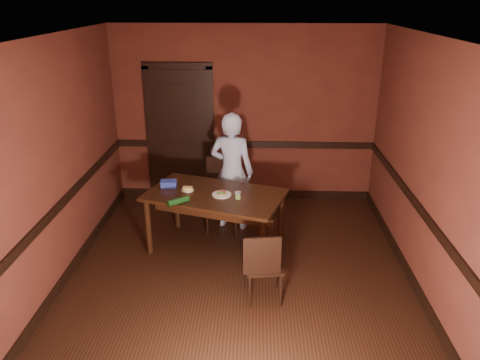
# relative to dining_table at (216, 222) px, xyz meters

# --- Properties ---
(floor) EXTENTS (4.00, 4.50, 0.01)m
(floor) POSITION_rel_dining_table_xyz_m (0.32, -0.56, -0.39)
(floor) COLOR black
(floor) RESTS_ON ground
(ceiling) EXTENTS (4.00, 4.50, 0.01)m
(ceiling) POSITION_rel_dining_table_xyz_m (0.32, -0.56, 2.31)
(ceiling) COLOR silver
(ceiling) RESTS_ON ground
(wall_back) EXTENTS (4.00, 0.02, 2.70)m
(wall_back) POSITION_rel_dining_table_xyz_m (0.32, 1.69, 0.96)
(wall_back) COLOR #58251A
(wall_back) RESTS_ON ground
(wall_front) EXTENTS (4.00, 0.02, 2.70)m
(wall_front) POSITION_rel_dining_table_xyz_m (0.32, -2.81, 0.96)
(wall_front) COLOR #58251A
(wall_front) RESTS_ON ground
(wall_left) EXTENTS (0.02, 4.50, 2.70)m
(wall_left) POSITION_rel_dining_table_xyz_m (-1.68, -0.56, 0.96)
(wall_left) COLOR #58251A
(wall_left) RESTS_ON ground
(wall_right) EXTENTS (0.02, 4.50, 2.70)m
(wall_right) POSITION_rel_dining_table_xyz_m (2.32, -0.56, 0.96)
(wall_right) COLOR #58251A
(wall_right) RESTS_ON ground
(dado_back) EXTENTS (4.00, 0.03, 0.10)m
(dado_back) POSITION_rel_dining_table_xyz_m (0.32, 1.67, 0.51)
(dado_back) COLOR black
(dado_back) RESTS_ON ground
(dado_left) EXTENTS (0.03, 4.50, 0.10)m
(dado_left) POSITION_rel_dining_table_xyz_m (-1.67, -0.56, 0.51)
(dado_left) COLOR black
(dado_left) RESTS_ON ground
(dado_right) EXTENTS (0.03, 4.50, 0.10)m
(dado_right) POSITION_rel_dining_table_xyz_m (2.30, -0.56, 0.51)
(dado_right) COLOR black
(dado_right) RESTS_ON ground
(baseboard_back) EXTENTS (4.00, 0.03, 0.12)m
(baseboard_back) POSITION_rel_dining_table_xyz_m (0.32, 1.67, -0.33)
(baseboard_back) COLOR black
(baseboard_back) RESTS_ON ground
(baseboard_left) EXTENTS (0.03, 4.50, 0.12)m
(baseboard_left) POSITION_rel_dining_table_xyz_m (-1.67, -0.56, -0.33)
(baseboard_left) COLOR black
(baseboard_left) RESTS_ON ground
(baseboard_right) EXTENTS (0.03, 4.50, 0.12)m
(baseboard_right) POSITION_rel_dining_table_xyz_m (2.30, -0.56, -0.33)
(baseboard_right) COLOR black
(baseboard_right) RESTS_ON ground
(door) EXTENTS (1.05, 0.07, 2.20)m
(door) POSITION_rel_dining_table_xyz_m (-0.68, 1.65, 0.70)
(door) COLOR black
(door) RESTS_ON ground
(dining_table) EXTENTS (1.87, 1.41, 0.78)m
(dining_table) POSITION_rel_dining_table_xyz_m (0.00, 0.00, 0.00)
(dining_table) COLOR black
(dining_table) RESTS_ON floor
(chair_far) EXTENTS (0.52, 0.52, 0.99)m
(chair_far) POSITION_rel_dining_table_xyz_m (0.07, 0.57, 0.10)
(chair_far) COLOR black
(chair_far) RESTS_ON floor
(chair_near) EXTENTS (0.43, 0.43, 0.83)m
(chair_near) POSITION_rel_dining_table_xyz_m (0.60, -1.03, 0.02)
(chair_near) COLOR black
(chair_near) RESTS_ON floor
(person) EXTENTS (0.67, 0.52, 1.65)m
(person) POSITION_rel_dining_table_xyz_m (0.17, 0.67, 0.43)
(person) COLOR #B0C3E6
(person) RESTS_ON floor
(sandwich_plate) EXTENTS (0.24, 0.24, 0.06)m
(sandwich_plate) POSITION_rel_dining_table_xyz_m (0.09, -0.05, 0.41)
(sandwich_plate) COLOR silver
(sandwich_plate) RESTS_ON dining_table
(sauce_jar) EXTENTS (0.07, 0.07, 0.09)m
(sauce_jar) POSITION_rel_dining_table_xyz_m (0.29, -0.15, 0.43)
(sauce_jar) COLOR #6B9544
(sauce_jar) RESTS_ON dining_table
(cheese_saucer) EXTENTS (0.16, 0.16, 0.05)m
(cheese_saucer) POSITION_rel_dining_table_xyz_m (-0.35, 0.08, 0.41)
(cheese_saucer) COLOR silver
(cheese_saucer) RESTS_ON dining_table
(food_tub) EXTENTS (0.22, 0.16, 0.09)m
(food_tub) POSITION_rel_dining_table_xyz_m (-0.61, 0.19, 0.43)
(food_tub) COLOR #3449BE
(food_tub) RESTS_ON dining_table
(wrapped_veg) EXTENTS (0.26, 0.22, 0.07)m
(wrapped_veg) POSITION_rel_dining_table_xyz_m (-0.40, -0.33, 0.43)
(wrapped_veg) COLOR #133D14
(wrapped_veg) RESTS_ON dining_table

